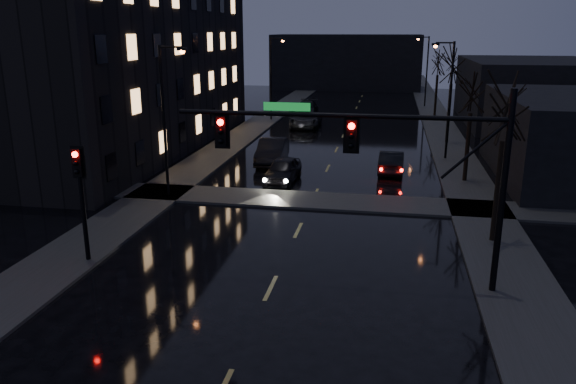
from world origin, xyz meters
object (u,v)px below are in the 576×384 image
at_px(oncoming_car_a, 283,170).
at_px(oncoming_car_c, 306,119).
at_px(oncoming_car_b, 272,151).
at_px(lead_car, 391,162).
at_px(oncoming_car_d, 306,109).

distance_m(oncoming_car_a, oncoming_car_c, 19.37).
height_order(oncoming_car_b, lead_car, oncoming_car_b).
height_order(oncoming_car_c, lead_car, oncoming_car_c).
bearing_deg(oncoming_car_b, lead_car, -12.03).
relative_size(oncoming_car_b, oncoming_car_d, 0.95).
bearing_deg(oncoming_car_c, oncoming_car_b, -92.70).
xyz_separation_m(oncoming_car_a, oncoming_car_c, (-1.51, 19.31, 0.07)).
relative_size(oncoming_car_a, lead_car, 0.99).
distance_m(oncoming_car_b, lead_car, 8.04).
height_order(oncoming_car_d, lead_car, oncoming_car_d).
bearing_deg(lead_car, oncoming_car_d, -66.62).
relative_size(oncoming_car_c, lead_car, 1.33).
bearing_deg(oncoming_car_a, oncoming_car_d, 98.68).
bearing_deg(oncoming_car_c, lead_car, -66.00).
relative_size(oncoming_car_b, oncoming_car_c, 0.90).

